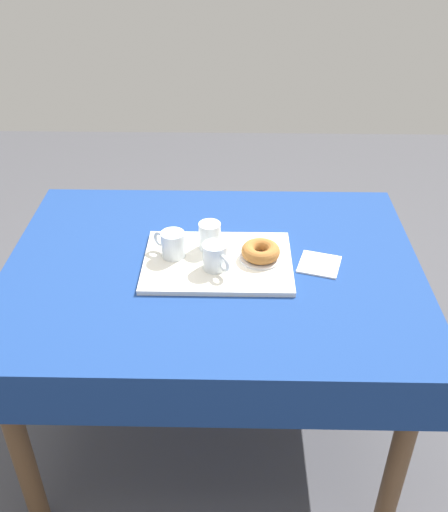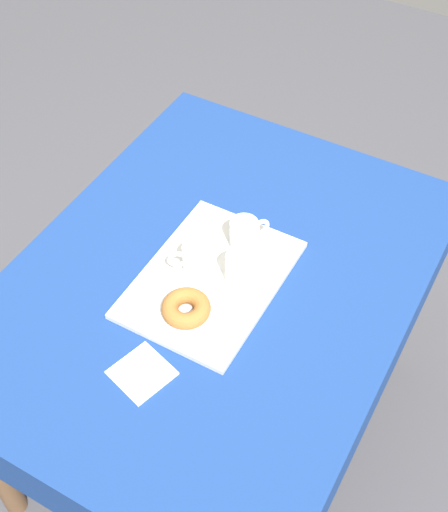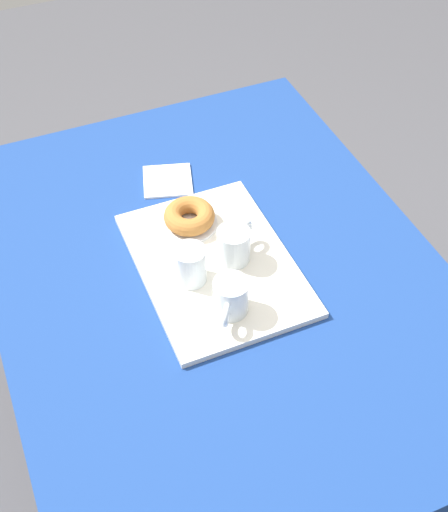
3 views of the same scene
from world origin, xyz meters
TOP-DOWN VIEW (x-y plane):
  - ground_plane at (0.00, 0.00)m, footprint 6.00×6.00m
  - dining_table at (0.00, 0.00)m, footprint 1.30×0.99m
  - serving_tray at (0.02, -0.00)m, footprint 0.46×0.33m
  - tea_mug_left at (0.01, -0.04)m, footprint 0.09×0.10m
  - tea_mug_right at (-0.13, 0.02)m, footprint 0.10×0.08m
  - water_glass_near at (-0.01, 0.07)m, footprint 0.07×0.07m
  - donut_plate_left at (0.15, 0.01)m, footprint 0.13×0.13m
  - sugar_donut_left at (0.15, 0.01)m, footprint 0.12×0.12m
  - paper_napkin at (0.33, -0.00)m, footprint 0.15×0.15m

SIDE VIEW (x-z plane):
  - ground_plane at x=0.00m, z-range 0.00..0.00m
  - dining_table at x=0.00m, z-range 0.29..1.06m
  - paper_napkin at x=0.33m, z-range 0.77..0.78m
  - serving_tray at x=0.02m, z-range 0.77..0.79m
  - donut_plate_left at x=0.15m, z-range 0.79..0.80m
  - sugar_donut_left at x=0.15m, z-range 0.80..0.84m
  - tea_mug_left at x=0.01m, z-range 0.79..0.87m
  - tea_mug_right at x=-0.13m, z-range 0.79..0.87m
  - water_glass_near at x=-0.01m, z-range 0.78..0.87m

